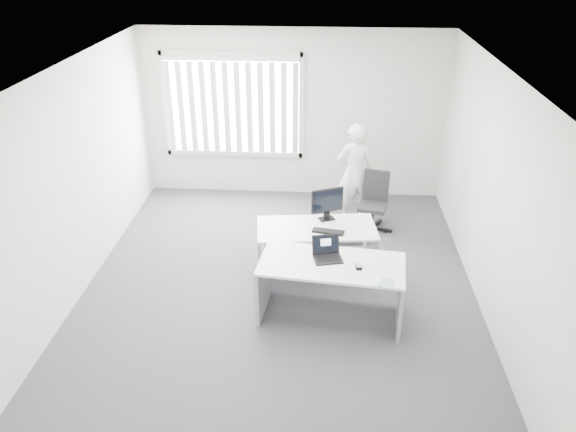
# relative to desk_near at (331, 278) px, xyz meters

# --- Properties ---
(ground) EXTENTS (6.00, 6.00, 0.00)m
(ground) POSITION_rel_desk_near_xyz_m (-0.65, 0.53, -0.54)
(ground) COLOR #4E4E55
(ground) RESTS_ON ground
(wall_back) EXTENTS (5.00, 0.02, 2.80)m
(wall_back) POSITION_rel_desk_near_xyz_m (-0.65, 3.53, 0.86)
(wall_back) COLOR silver
(wall_back) RESTS_ON ground
(wall_front) EXTENTS (5.00, 0.02, 2.80)m
(wall_front) POSITION_rel_desk_near_xyz_m (-0.65, -2.47, 0.86)
(wall_front) COLOR silver
(wall_front) RESTS_ON ground
(wall_left) EXTENTS (0.02, 6.00, 2.80)m
(wall_left) POSITION_rel_desk_near_xyz_m (-3.15, 0.53, 0.86)
(wall_left) COLOR silver
(wall_left) RESTS_ON ground
(wall_right) EXTENTS (0.02, 6.00, 2.80)m
(wall_right) POSITION_rel_desk_near_xyz_m (1.85, 0.53, 0.86)
(wall_right) COLOR silver
(wall_right) RESTS_ON ground
(ceiling) EXTENTS (5.00, 6.00, 0.02)m
(ceiling) POSITION_rel_desk_near_xyz_m (-0.65, 0.53, 2.26)
(ceiling) COLOR white
(ceiling) RESTS_ON wall_back
(window) EXTENTS (2.32, 0.06, 1.76)m
(window) POSITION_rel_desk_near_xyz_m (-1.65, 3.49, 1.01)
(window) COLOR beige
(window) RESTS_ON wall_back
(blinds) EXTENTS (2.20, 0.10, 1.50)m
(blinds) POSITION_rel_desk_near_xyz_m (-1.65, 3.43, 0.98)
(blinds) COLOR silver
(blinds) RESTS_ON wall_back
(desk_near) EXTENTS (1.73, 0.95, 0.76)m
(desk_near) POSITION_rel_desk_near_xyz_m (0.00, 0.00, 0.00)
(desk_near) COLOR white
(desk_near) RESTS_ON ground
(desk_far) EXTENTS (1.61, 0.90, 0.70)m
(desk_far) POSITION_rel_desk_near_xyz_m (-0.19, 0.95, -0.04)
(desk_far) COLOR white
(desk_far) RESTS_ON ground
(office_chair) EXTENTS (0.64, 0.64, 0.92)m
(office_chair) POSITION_rel_desk_near_xyz_m (0.65, 2.25, -0.26)
(office_chair) COLOR black
(office_chair) RESTS_ON ground
(person) EXTENTS (0.66, 0.52, 1.58)m
(person) POSITION_rel_desk_near_xyz_m (0.35, 2.60, 0.24)
(person) COLOR silver
(person) RESTS_ON ground
(laptop) EXTENTS (0.38, 0.35, 0.25)m
(laptop) POSITION_rel_desk_near_xyz_m (-0.05, 0.06, 0.34)
(laptop) COLOR black
(laptop) RESTS_ON desk_near
(paper_sheet) EXTENTS (0.32, 0.23, 0.00)m
(paper_sheet) POSITION_rel_desk_near_xyz_m (0.32, -0.10, 0.21)
(paper_sheet) COLOR white
(paper_sheet) RESTS_ON desk_near
(mouse) EXTENTS (0.07, 0.11, 0.05)m
(mouse) POSITION_rel_desk_near_xyz_m (0.30, -0.08, 0.24)
(mouse) COLOR silver
(mouse) RESTS_ON paper_sheet
(booklet) EXTENTS (0.20, 0.23, 0.01)m
(booklet) POSITION_rel_desk_near_xyz_m (0.59, -0.38, 0.22)
(booklet) COLOR white
(booklet) RESTS_ON desk_near
(keyboard) EXTENTS (0.43, 0.21, 0.02)m
(keyboard) POSITION_rel_desk_near_xyz_m (-0.04, 0.82, 0.17)
(keyboard) COLOR black
(keyboard) RESTS_ON desk_far
(monitor) EXTENTS (0.46, 0.30, 0.45)m
(monitor) POSITION_rel_desk_near_xyz_m (-0.07, 1.18, 0.38)
(monitor) COLOR black
(monitor) RESTS_ON desk_far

